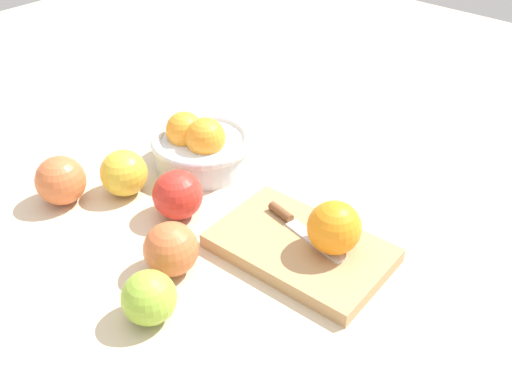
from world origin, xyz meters
TOP-DOWN VIEW (x-y plane):
  - ground_plane at (0.00, 0.00)m, footprint 2.40×2.40m
  - bowl at (-0.14, 0.10)m, footprint 0.18×0.18m
  - cutting_board at (0.14, 0.03)m, footprint 0.26×0.17m
  - orange_on_board at (0.18, 0.04)m, footprint 0.08×0.08m
  - knife at (0.11, 0.05)m, footprint 0.16×0.04m
  - apple_front_left at (-0.17, -0.05)m, footprint 0.08×0.08m
  - apple_front_left_2 at (-0.23, -0.13)m, footprint 0.08×0.08m
  - apple_mid_left at (-0.06, -0.03)m, footprint 0.08×0.08m
  - apple_front_center at (0.03, -0.12)m, footprint 0.08×0.08m
  - apple_front_right at (0.07, -0.20)m, footprint 0.07×0.07m

SIDE VIEW (x-z plane):
  - ground_plane at x=0.00m, z-range 0.00..0.00m
  - cutting_board at x=0.14m, z-range 0.00..0.02m
  - knife at x=0.11m, z-range 0.02..0.03m
  - apple_front_right at x=0.07m, z-range 0.00..0.07m
  - apple_front_center at x=0.03m, z-range 0.00..0.08m
  - apple_front_left at x=-0.17m, z-range 0.00..0.08m
  - apple_mid_left at x=-0.06m, z-range 0.00..0.08m
  - apple_front_left_2 at x=-0.23m, z-range 0.00..0.08m
  - bowl at x=-0.14m, z-range -0.01..0.09m
  - orange_on_board at x=0.18m, z-range 0.02..0.10m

